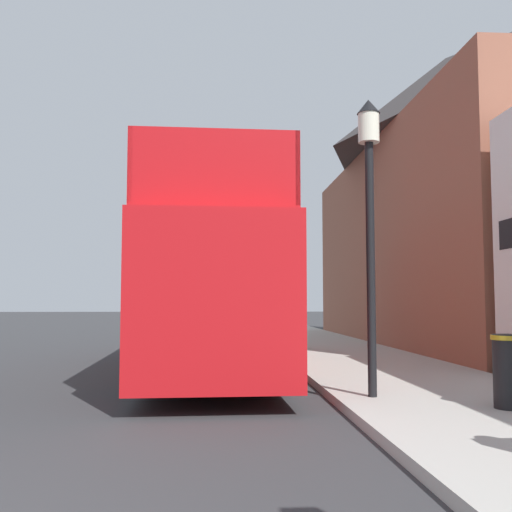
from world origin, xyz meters
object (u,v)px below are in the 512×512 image
Objects in this scene: lamp_post_second at (295,239)px; litter_bin at (510,369)px; parked_car_ahead_of_bus at (234,324)px; tour_bus at (208,289)px; lamp_post_nearest at (370,188)px.

lamp_post_second is 10.65m from litter_bin.
litter_bin is (1.50, -10.17, -2.80)m from lamp_post_second.
parked_car_ahead_of_bus is 6.23m from lamp_post_second.
parked_car_ahead_of_bus is at bearing 83.00° from tour_bus.
lamp_post_nearest reaches higher than litter_bin.
parked_car_ahead_of_bus is 14.71m from lamp_post_nearest.
lamp_post_second is (1.70, -5.31, 2.77)m from parked_car_ahead_of_bus.
tour_bus is 2.83× the size of parked_car_ahead_of_bus.
lamp_post_nearest is (1.63, -14.39, 2.57)m from parked_car_ahead_of_bus.
tour_bus is 7.42m from litter_bin.
tour_bus reaches higher than litter_bin.
tour_bus is 2.37× the size of lamp_post_second.
lamp_post_second is at bearing 89.58° from lamp_post_nearest.
lamp_post_nearest reaches higher than tour_bus.
litter_bin is (1.57, -1.08, -2.60)m from lamp_post_nearest.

